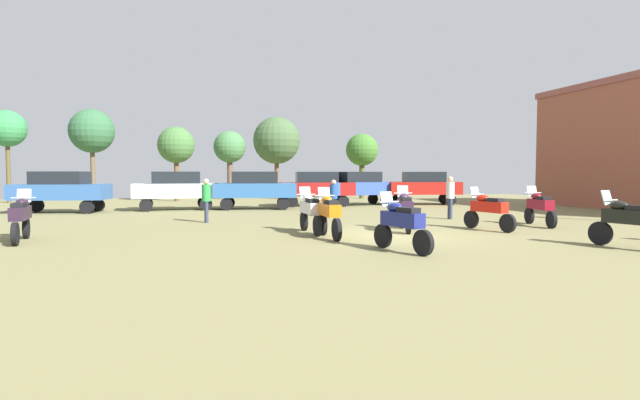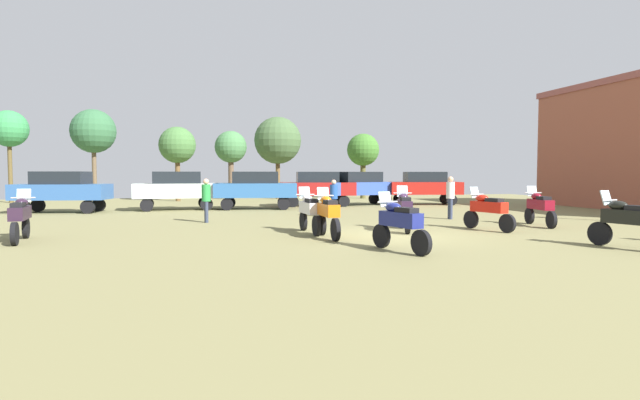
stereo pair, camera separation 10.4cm
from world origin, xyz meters
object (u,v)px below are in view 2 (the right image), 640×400
object	(u,v)px
motorcycle_3	(540,206)
car_3	(425,185)
person_1	(206,197)
tree_4	(363,151)
motorcycle_4	(328,213)
motorcycle_7	(488,209)
motorcycle_2	(628,221)
car_5	(176,188)
tree_1	(9,130)
tree_5	(278,141)
tree_3	(93,132)
tree_2	(177,146)
car_2	(256,187)
car_6	(62,189)
person_3	(450,194)
person_2	(334,195)
motorcycle_1	(400,223)
motorcycle_9	(20,216)
car_1	(359,186)
tree_6	(231,148)
motorcycle_6	(309,211)
motorcycle_8	(404,209)
car_4	(317,186)

from	to	relation	value
motorcycle_3	car_3	distance (m)	12.40
person_1	tree_4	bearing A→B (deg)	140.40
motorcycle_4	motorcycle_7	xyz separation A→B (m)	(5.71, 0.65, -0.02)
motorcycle_2	car_5	distance (m)	20.30
tree_1	tree_5	bearing A→B (deg)	3.09
car_3	tree_3	world-z (taller)	tree_3
motorcycle_7	tree_3	distance (m)	28.16
tree_2	person_1	bearing A→B (deg)	-83.82
tree_3	car_2	bearing A→B (deg)	-47.10
tree_2	car_6	bearing A→B (deg)	-118.82
car_3	person_3	xyz separation A→B (m)	(-3.16, -9.08, -0.13)
motorcycle_2	person_2	bearing A→B (deg)	98.95
motorcycle_1	motorcycle_9	world-z (taller)	motorcycle_9
motorcycle_1	motorcycle_3	size ratio (longest dim) A/B	0.92
car_1	tree_6	xyz separation A→B (m)	(-7.03, 8.82, 2.60)
person_2	motorcycle_1	bearing A→B (deg)	39.17
tree_3	tree_5	distance (m)	12.83
tree_3	motorcycle_2	bearing A→B (deg)	-56.79
motorcycle_6	person_3	xyz separation A→B (m)	(6.76, 3.37, 0.32)
person_1	tree_2	world-z (taller)	tree_2
motorcycle_4	motorcycle_9	xyz separation A→B (m)	(-8.56, 1.23, -0.01)
car_3	tree_5	bearing A→B (deg)	51.61
motorcycle_8	car_1	distance (m)	13.28
person_1	person_2	distance (m)	5.57
motorcycle_2	tree_1	bearing A→B (deg)	115.45
motorcycle_8	tree_3	size ratio (longest dim) A/B	0.35
car_2	person_3	xyz separation A→B (m)	(7.25, -7.66, -0.13)
motorcycle_4	motorcycle_6	size ratio (longest dim) A/B	0.96
motorcycle_1	motorcycle_9	bearing A→B (deg)	139.73
car_2	tree_6	bearing A→B (deg)	12.00
car_5	tree_6	bearing A→B (deg)	-22.40
motorcycle_9	tree_4	xyz separation A→B (m)	(16.96, 20.60, 2.91)
car_4	car_5	size ratio (longest dim) A/B	1.02
motorcycle_1	tree_4	size ratio (longest dim) A/B	0.42
car_5	tree_6	world-z (taller)	tree_6
motorcycle_4	car_3	xyz separation A→B (m)	(9.63, 13.74, 0.44)
car_3	person_2	size ratio (longest dim) A/B	2.80
person_2	motorcycle_8	bearing A→B (deg)	54.06
tree_4	tree_6	size ratio (longest dim) A/B	0.98
motorcycle_8	motorcycle_9	xyz separation A→B (m)	(-11.48, 0.08, -0.02)
motorcycle_6	person_1	xyz separation A→B (m)	(-3.16, 4.30, 0.27)
motorcycle_1	car_4	bearing A→B (deg)	66.42
car_2	car_4	xyz separation A→B (m)	(3.75, 1.65, 0.00)
motorcycle_7	car_6	distance (m)	19.64
motorcycle_6	car_4	bearing A→B (deg)	72.41
car_6	tree_4	bearing A→B (deg)	-53.61
car_1	person_1	size ratio (longest dim) A/B	2.69
car_1	tree_2	distance (m)	13.18
tree_6	motorcycle_3	bearing A→B (deg)	-65.69
motorcycle_2	motorcycle_8	distance (m)	6.35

